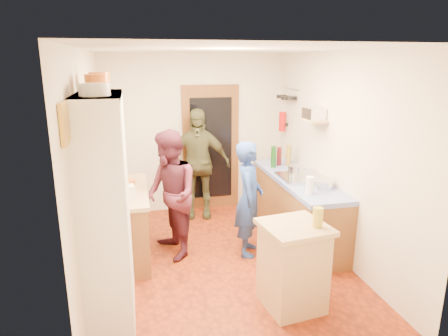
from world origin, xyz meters
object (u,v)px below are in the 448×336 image
object	(u,v)px
person_hob	(251,199)
person_left	(171,194)
hutch_body	(107,211)
person_back	(198,164)
right_counter_base	(296,209)
island_base	(293,268)

from	to	relation	value
person_hob	person_left	bearing A→B (deg)	95.97
hutch_body	person_back	xyz separation A→B (m)	(1.27, 2.40, -0.21)
hutch_body	person_hob	bearing A→B (deg)	28.52
hutch_body	person_left	world-z (taller)	hutch_body
hutch_body	person_hob	size ratio (longest dim) A/B	1.46
right_counter_base	island_base	distance (m)	1.75
hutch_body	right_counter_base	size ratio (longest dim) A/B	1.00
island_base	person_back	xyz separation A→B (m)	(-0.53, 2.70, 0.46)
hutch_body	person_hob	world-z (taller)	hutch_body
hutch_body	right_counter_base	distance (m)	2.90
island_base	person_hob	xyz separation A→B (m)	(-0.08, 1.23, 0.32)
person_back	right_counter_base	bearing A→B (deg)	-30.57
island_base	person_back	size ratio (longest dim) A/B	0.49
hutch_body	island_base	bearing A→B (deg)	-9.46
right_counter_base	person_left	bearing A→B (deg)	-175.36
person_left	person_back	xyz separation A→B (m)	(0.55, 1.25, 0.06)
person_left	hutch_body	bearing A→B (deg)	-45.29
person_back	person_hob	bearing A→B (deg)	-61.93
right_counter_base	person_left	size ratio (longest dim) A/B	1.33
right_counter_base	person_hob	size ratio (longest dim) A/B	1.46
right_counter_base	person_left	xyz separation A→B (m)	(-1.79, -0.14, 0.41)
island_base	hutch_body	bearing A→B (deg)	170.54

